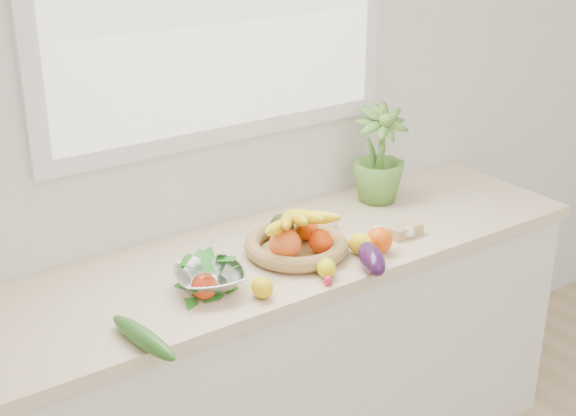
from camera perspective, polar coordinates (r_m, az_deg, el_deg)
back_wall at (r=2.68m, az=-4.84°, el=7.86°), size 4.50×0.02×2.70m
counter_cabinet at (r=2.84m, az=-1.08°, el=-11.71°), size 2.20×0.58×0.86m
countertop at (r=2.61m, az=-1.15°, el=-3.55°), size 2.24×0.62×0.04m
orange_loose at (r=2.60m, az=6.50°, el=-2.29°), size 0.09×0.09×0.09m
lemon_a at (r=2.32m, az=-1.84°, el=-5.68°), size 0.07×0.09×0.06m
lemon_b at (r=2.44m, az=2.76°, el=-4.29°), size 0.09×0.09×0.06m
lemon_c at (r=2.59m, az=5.25°, el=-2.57°), size 0.10×0.11×0.07m
apple at (r=2.32m, az=-5.97°, el=-5.56°), size 0.09×0.09×0.08m
ginger at (r=2.73m, az=8.37°, el=-1.63°), size 0.12×0.05×0.04m
garlic_a at (r=2.71m, az=6.46°, el=-1.70°), size 0.07×0.07×0.04m
garlic_b at (r=2.77m, az=3.07°, el=-1.07°), size 0.05×0.05×0.04m
garlic_c at (r=2.72m, az=8.55°, el=-1.70°), size 0.06×0.06×0.04m
eggplant at (r=2.48m, az=5.96°, el=-3.60°), size 0.15×0.21×0.08m
cucumber at (r=2.13m, az=-10.27°, el=-9.05°), size 0.09×0.29×0.05m
radish at (r=2.40m, az=2.84°, el=-5.16°), size 0.03×0.03×0.03m
potted_herb at (r=2.96m, az=6.50°, el=3.86°), size 0.25×0.25×0.36m
fruit_basket at (r=2.57m, az=0.55°, el=-2.26°), size 0.42×0.42×0.18m
colander_with_spinach at (r=2.36m, az=-5.60°, el=-4.64°), size 0.26×0.26×0.11m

